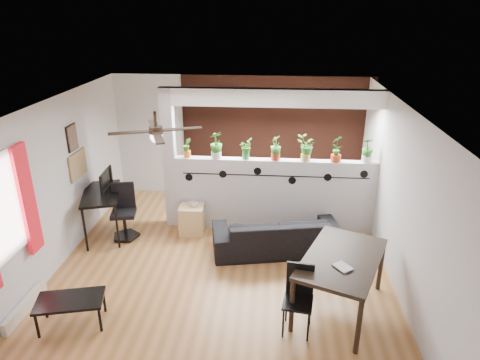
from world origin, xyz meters
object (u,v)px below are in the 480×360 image
object	(u,v)px
potted_plant_2	(246,148)
potted_plant_4	(306,148)
ceiling_fan	(156,133)
potted_plant_1	(216,144)
cup	(194,204)
potted_plant_5	(337,148)
potted_plant_6	(368,150)
dining_table	(342,263)
coffee_table	(70,302)
cube_shelf	(192,220)
office_chair	(124,215)
sofa	(276,234)
potted_plant_0	(187,147)
computer_desk	(101,197)
folding_chair	(299,292)
potted_plant_3	(276,147)

from	to	relation	value
potted_plant_2	potted_plant_4	bearing A→B (deg)	0.00
ceiling_fan	potted_plant_1	distance (m)	2.01
cup	potted_plant_2	bearing A→B (deg)	20.60
ceiling_fan	potted_plant_5	xyz separation A→B (m)	(2.65, 1.80, -0.71)
potted_plant_6	dining_table	bearing A→B (deg)	-106.48
ceiling_fan	coffee_table	distance (m)	2.45
cube_shelf	dining_table	bearing A→B (deg)	-41.35
cube_shelf	office_chair	world-z (taller)	office_chair
potted_plant_5	sofa	distance (m)	1.83
potted_plant_0	dining_table	size ratio (longest dim) A/B	0.21
potted_plant_1	computer_desk	size ratio (longest dim) A/B	0.38
potted_plant_1	potted_plant_6	distance (m)	2.63
potted_plant_2	coffee_table	size ratio (longest dim) A/B	0.40
potted_plant_0	cup	size ratio (longest dim) A/B	2.86
potted_plant_4	potted_plant_5	xyz separation A→B (m)	(0.53, 0.00, 0.01)
sofa	folding_chair	xyz separation A→B (m)	(0.28, -1.88, 0.24)
potted_plant_5	potted_plant_6	distance (m)	0.53
cube_shelf	folding_chair	world-z (taller)	folding_chair
potted_plant_3	office_chair	bearing A→B (deg)	-168.02
ceiling_fan	folding_chair	bearing A→B (deg)	-24.61
potted_plant_4	coffee_table	distance (m)	4.42
sofa	folding_chair	bearing A→B (deg)	87.63
potted_plant_0	cube_shelf	world-z (taller)	potted_plant_0
potted_plant_0	folding_chair	world-z (taller)	potted_plant_0
potted_plant_2	coffee_table	distance (m)	3.74
potted_plant_2	potted_plant_5	distance (m)	1.58
potted_plant_5	potted_plant_1	bearing A→B (deg)	180.00
potted_plant_1	potted_plant_2	bearing A→B (deg)	-0.00
sofa	dining_table	distance (m)	1.76
office_chair	folding_chair	xyz separation A→B (m)	(2.99, -2.12, 0.10)
office_chair	potted_plant_5	bearing A→B (deg)	8.63
potted_plant_6	computer_desk	bearing A→B (deg)	-173.58
office_chair	dining_table	xyz separation A→B (m)	(3.56, -1.72, 0.30)
cube_shelf	potted_plant_4	bearing A→B (deg)	7.39
potted_plant_1	sofa	size ratio (longest dim) A/B	0.24
potted_plant_0	potted_plant_2	xyz separation A→B (m)	(1.05, 0.00, 0.00)
potted_plant_2	cup	bearing A→B (deg)	-159.40
ceiling_fan	office_chair	world-z (taller)	ceiling_fan
dining_table	coffee_table	xyz separation A→B (m)	(-3.49, -0.61, -0.38)
potted_plant_2	coffee_table	xyz separation A→B (m)	(-2.06, -2.89, -1.20)
potted_plant_2	cup	distance (m)	1.36
ceiling_fan	sofa	xyz separation A→B (m)	(1.66, 0.99, -2.02)
cube_shelf	coffee_table	world-z (taller)	cube_shelf
folding_chair	cube_shelf	bearing A→B (deg)	127.75
computer_desk	potted_plant_3	bearing A→B (deg)	9.69
sofa	ceiling_fan	bearing A→B (deg)	20.09
sofa	computer_desk	xyz separation A→B (m)	(-3.11, 0.29, 0.46)
sofa	office_chair	xyz separation A→B (m)	(-2.71, 0.24, 0.13)
folding_chair	coffee_table	xyz separation A→B (m)	(-2.92, -0.20, -0.19)
potted_plant_1	office_chair	size ratio (longest dim) A/B	0.50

